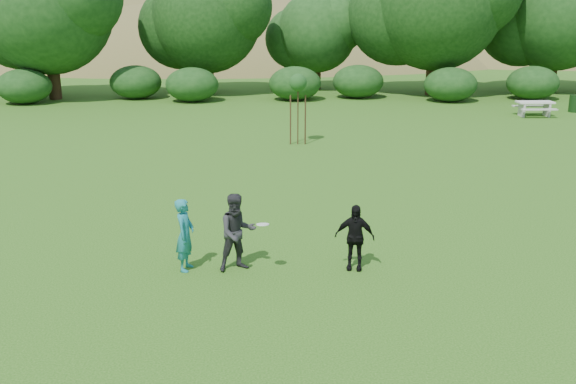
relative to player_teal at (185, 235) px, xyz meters
name	(u,v)px	position (x,y,z in m)	size (l,w,h in m)	color
ground	(294,285)	(2.28, -0.90, -0.79)	(120.00, 120.00, 0.00)	#19470C
player_teal	(185,235)	(0.00, 0.00, 0.00)	(0.58, 0.38, 1.59)	#1B747D
player_grey	(237,232)	(1.12, -0.05, 0.06)	(0.83, 0.64, 1.70)	#29282B
player_black	(355,237)	(3.62, -0.11, -0.07)	(0.85, 0.35, 1.45)	black
trash_can_near	(575,103)	(18.17, 20.20, -0.34)	(0.60, 0.60, 0.90)	#143212
frisbee	(263,224)	(1.66, -0.33, 0.33)	(0.27, 0.27, 0.07)	white
sapling	(298,85)	(3.10, 12.70, 1.63)	(0.70, 0.70, 2.85)	#3A2716
picnic_table	(535,106)	(15.48, 18.94, -0.28)	(1.80, 1.48, 0.76)	beige
hillside	(263,145)	(1.72, 67.55, -12.77)	(150.00, 72.00, 52.00)	olive
tree_row	(324,14)	(5.51, 27.78, 4.08)	(53.92, 10.38, 9.62)	#3A2616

